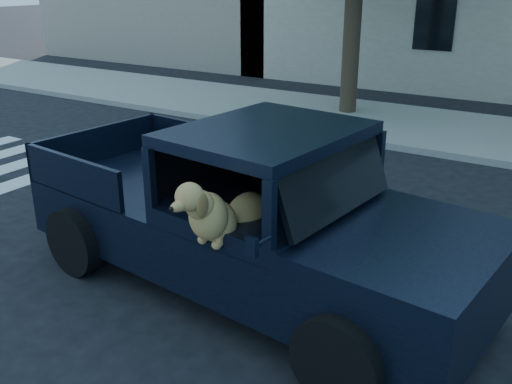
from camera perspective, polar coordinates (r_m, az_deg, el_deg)
ground at (r=5.99m, az=7.43°, el=-15.98°), size 120.00×120.00×0.00m
far_sidewalk at (r=14.18m, az=23.46°, el=4.92°), size 60.00×4.00×0.15m
pickup_truck at (r=6.85m, az=-1.44°, el=-4.05°), size 5.88×3.21×2.03m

